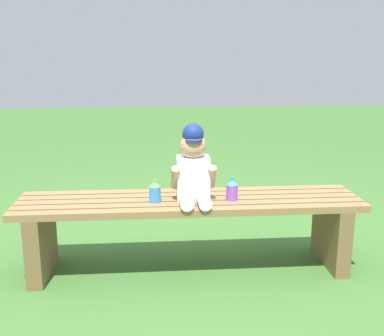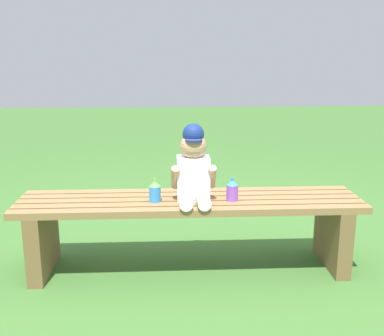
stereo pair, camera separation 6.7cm
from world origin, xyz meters
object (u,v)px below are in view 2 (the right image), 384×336
Objects in this scene: sippy_cup_left at (155,191)px; sippy_cup_right at (232,190)px; park_bench at (190,220)px; child_figure at (193,168)px.

sippy_cup_right is (0.40, 0.00, 0.00)m from sippy_cup_left.
sippy_cup_left is at bearing 180.00° from sippy_cup_right.
sippy_cup_left is (-0.18, -0.04, 0.18)m from park_bench.
park_bench is at bearing 169.23° from sippy_cup_right.
sippy_cup_right is (0.20, -0.01, -0.12)m from child_figure.
sippy_cup_right reaches higher than park_bench.
park_bench is 0.26m from sippy_cup_left.
park_bench is 4.50× the size of child_figure.
child_figure is (0.02, -0.03, 0.30)m from park_bench.
child_figure reaches higher than park_bench.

